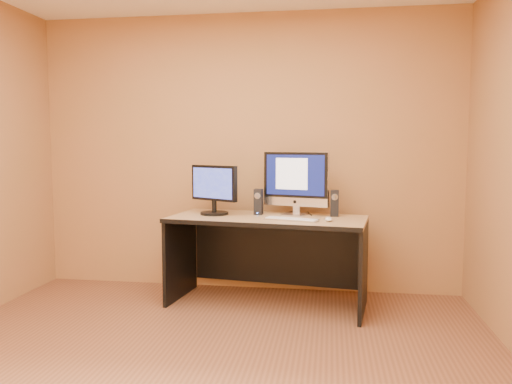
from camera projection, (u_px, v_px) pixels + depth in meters
floor at (189, 384)px, 2.89m from camera, size 4.00×4.00×0.00m
walls at (186, 159)px, 2.76m from camera, size 4.00×4.00×2.60m
desk at (267, 261)px, 4.28m from camera, size 1.73×0.93×0.76m
imac at (295, 183)px, 4.34m from camera, size 0.62×0.36×0.57m
second_monitor at (214, 190)px, 4.39m from camera, size 0.55×0.45×0.43m
speaker_left at (259, 202)px, 4.38m from camera, size 0.08×0.08×0.23m
speaker_right at (335, 203)px, 4.28m from camera, size 0.07×0.07×0.23m
keyboard at (291, 219)px, 4.06m from camera, size 0.46×0.24×0.02m
mouse at (329, 219)px, 4.01m from camera, size 0.06×0.11×0.04m
cable_a at (309, 214)px, 4.43m from camera, size 0.05×0.22×0.01m
cable_b at (288, 213)px, 4.49m from camera, size 0.08×0.18×0.01m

